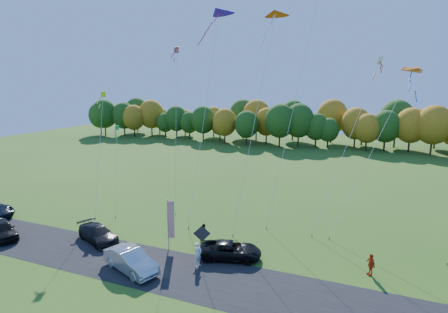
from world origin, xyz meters
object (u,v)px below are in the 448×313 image
at_px(black_suv, 230,250).
at_px(silver_sedan, 131,260).
at_px(person_east, 371,264).
at_px(feather_flag, 170,219).

bearing_deg(black_suv, silver_sedan, 110.74).
height_order(silver_sedan, person_east, person_east).
xyz_separation_m(silver_sedan, feather_flag, (0.98, 4.29, 1.86)).
bearing_deg(silver_sedan, feather_flag, 7.12).
distance_m(black_suv, feather_flag, 5.70).
xyz_separation_m(black_suv, person_east, (10.53, 1.46, 0.14)).
bearing_deg(black_suv, person_east, -97.48).
xyz_separation_m(silver_sedan, person_east, (16.84, 6.05, 0.01)).
bearing_deg(black_suv, feather_flag, 78.00).
bearing_deg(silver_sedan, black_suv, -33.97).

